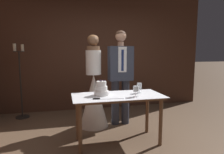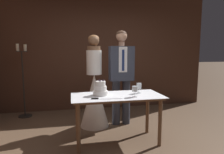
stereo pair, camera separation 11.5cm
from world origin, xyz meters
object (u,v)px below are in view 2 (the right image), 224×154
wine_glass_near (135,89)px  candle_stand (23,83)px  cake_table (117,101)px  wine_glass_middle (139,86)px  cake_knife (101,99)px  bride (94,94)px  groom (121,72)px  tiered_cake (100,89)px

wine_glass_near → candle_stand: (-1.92, 1.77, -0.12)m
cake_table → wine_glass_middle: (0.38, 0.08, 0.21)m
cake_knife → bride: size_ratio=0.26×
cake_table → wine_glass_middle: size_ratio=8.45×
groom → candle_stand: groom is taller
bride → tiered_cake: bearing=-88.9°
tiered_cake → wine_glass_middle: tiered_cake is taller
wine_glass_near → candle_stand: bearing=137.4°
cake_knife → wine_glass_near: 0.52m
tiered_cake → wine_glass_near: tiered_cake is taller
wine_glass_middle → bride: size_ratio=0.10×
cake_table → tiered_cake: tiered_cake is taller
wine_glass_near → groom: bearing=88.3°
cake_table → groom: 0.88m
cake_table → tiered_cake: size_ratio=5.79×
tiered_cake → candle_stand: bearing=132.8°
wine_glass_near → bride: 1.07m
wine_glass_near → wine_glass_middle: bearing=58.5°
wine_glass_middle → bride: 0.96m
tiered_cake → groom: size_ratio=0.13×
tiered_cake → candle_stand: (-1.44, 1.56, -0.10)m
candle_stand → cake_table: bearing=-43.7°
wine_glass_middle → candle_stand: (-2.06, 1.53, -0.12)m
cake_table → wine_glass_near: size_ratio=8.61×
cake_knife → bride: bearing=96.0°
tiered_cake → bride: size_ratio=0.14×
cake_table → groom: bearing=71.2°
tiered_cake → candle_stand: size_ratio=0.15×
groom → candle_stand: bearing=156.5°
wine_glass_near → wine_glass_middle: 0.28m
tiered_cake → bride: (-0.01, 0.71, -0.22)m
tiered_cake → cake_knife: size_ratio=0.54×
cake_table → candle_stand: 2.33m
cake_table → candle_stand: bearing=136.3°
wine_glass_near → candle_stand: size_ratio=0.10×
cake_knife → groom: groom is taller
cake_knife → candle_stand: size_ratio=0.28×
bride → candle_stand: 1.66m
groom → wine_glass_middle: bearing=-80.2°
wine_glass_near → groom: size_ratio=0.09×
cake_knife → groom: (0.54, 0.96, 0.26)m
tiered_cake → cake_knife: 0.27m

